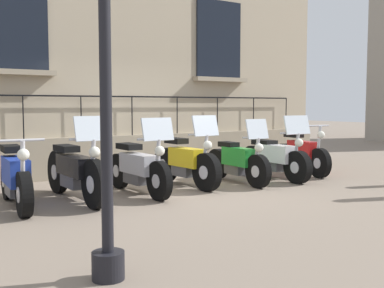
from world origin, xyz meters
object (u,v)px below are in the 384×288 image
motorcycle_blue (16,179)px  motorcycle_yellow (186,163)px  motorcycle_silver (139,169)px  motorcycle_green (238,162)px  motorcycle_red (302,155)px  motorcycle_black (75,172)px  motorcycle_white (275,158)px

motorcycle_blue → motorcycle_yellow: (-0.18, 3.03, 0.01)m
motorcycle_blue → motorcycle_silver: size_ratio=0.99×
motorcycle_yellow → motorcycle_green: bearing=76.4°
motorcycle_yellow → motorcycle_red: (0.04, 2.92, -0.01)m
motorcycle_black → motorcycle_yellow: (-0.14, 2.13, -0.02)m
motorcycle_silver → motorcycle_red: bearing=92.4°
motorcycle_silver → motorcycle_green: (0.04, 2.07, -0.02)m
motorcycle_yellow → motorcycle_green: motorcycle_yellow is taller
motorcycle_black → motorcycle_white: bearing=88.4°
motorcycle_silver → motorcycle_red: 3.99m
motorcycle_black → motorcycle_red: bearing=91.2°
motorcycle_blue → motorcycle_silver: (0.03, 1.96, 0.01)m
motorcycle_black → motorcycle_red: size_ratio=1.21×
motorcycle_silver → motorcycle_green: 2.07m
motorcycle_black → motorcycle_yellow: 2.13m
motorcycle_red → motorcycle_white: bearing=-77.5°
motorcycle_yellow → motorcycle_black: bearing=-86.2°
motorcycle_blue → motorcycle_red: bearing=91.4°
motorcycle_black → motorcycle_red: 5.05m
motorcycle_black → motorcycle_green: 3.13m
motorcycle_black → motorcycle_white: size_ratio=1.15×
motorcycle_blue → motorcycle_yellow: 3.03m
motorcycle_yellow → motorcycle_blue: bearing=-86.6°
motorcycle_blue → motorcycle_silver: bearing=89.2°
motorcycle_blue → motorcycle_green: 4.03m
motorcycle_red → motorcycle_silver: bearing=-87.6°
motorcycle_black → motorcycle_silver: bearing=86.4°
motorcycle_silver → motorcycle_yellow: size_ratio=1.04×
motorcycle_green → motorcycle_red: (-0.21, 1.92, 0.01)m
motorcycle_silver → motorcycle_white: bearing=89.1°
motorcycle_silver → motorcycle_black: bearing=-93.6°
motorcycle_black → motorcycle_green: bearing=88.1°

